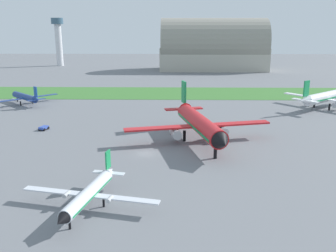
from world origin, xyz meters
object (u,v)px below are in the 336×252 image
(airplane_parked_jet_far, at_px, (324,97))
(control_tower, at_px, (58,37))
(airplane_taxiing_turboprop, at_px, (25,97))
(airplane_foreground_turboprop, at_px, (89,193))
(baggage_cart_near_gate, at_px, (44,128))
(airplane_midfield_jet, at_px, (199,123))

(airplane_parked_jet_far, distance_m, control_tower, 186.10)
(airplane_parked_jet_far, relative_size, control_tower, 0.74)
(airplane_taxiing_turboprop, relative_size, airplane_parked_jet_far, 0.76)
(airplane_foreground_turboprop, distance_m, baggage_cart_near_gate, 45.72)
(baggage_cart_near_gate, bearing_deg, airplane_foreground_turboprop, -136.52)
(airplane_midfield_jet, height_order, baggage_cart_near_gate, airplane_midfield_jet)
(airplane_taxiing_turboprop, xyz_separation_m, control_tower, (-28.87, 130.90, 16.43))
(airplane_parked_jet_far, relative_size, baggage_cart_near_gate, 8.42)
(airplane_midfield_jet, relative_size, airplane_foreground_turboprop, 1.63)
(airplane_foreground_turboprop, bearing_deg, airplane_midfield_jet, 163.08)
(airplane_midfield_jet, relative_size, baggage_cart_near_gate, 12.02)
(control_tower, bearing_deg, airplane_foreground_turboprop, -71.65)
(airplane_midfield_jet, distance_m, airplane_parked_jet_far, 55.60)
(airplane_taxiing_turboprop, bearing_deg, control_tower, -34.12)
(baggage_cart_near_gate, relative_size, control_tower, 0.09)
(airplane_foreground_turboprop, height_order, airplane_parked_jet_far, airplane_parked_jet_far)
(airplane_taxiing_turboprop, distance_m, airplane_parked_jet_far, 98.23)
(airplane_parked_jet_far, bearing_deg, airplane_foreground_turboprop, -171.61)
(airplane_taxiing_turboprop, xyz_separation_m, airplane_foreground_turboprop, (38.37, -71.88, -0.28))
(airplane_parked_jet_far, bearing_deg, airplane_taxiing_turboprop, 137.38)
(airplane_midfield_jet, bearing_deg, baggage_cart_near_gate, -116.74)
(airplane_midfield_jet, distance_m, airplane_taxiing_turboprop, 68.96)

